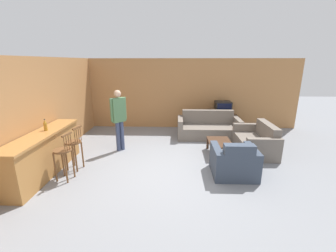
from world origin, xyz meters
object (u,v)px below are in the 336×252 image
at_px(tv_unit, 222,123).
at_px(bar_chair_mid, 74,146).
at_px(bar_chair_near, 63,155).
at_px(coffee_table, 220,143).
at_px(person_by_window, 119,116).
at_px(couch_far, 208,128).
at_px(armchair_near, 234,163).
at_px(tv, 223,109).
at_px(loveseat_right, 256,142).
at_px(bottle, 45,125).

bearing_deg(tv_unit, bar_chair_mid, -141.15).
bearing_deg(bar_chair_near, coffee_table, 22.75).
xyz_separation_m(coffee_table, tv_unit, (0.51, 2.30, -0.04)).
distance_m(coffee_table, person_by_window, 2.90).
xyz_separation_m(bar_chair_near, couch_far, (3.49, 3.03, -0.28)).
relative_size(coffee_table, tv_unit, 0.78).
bearing_deg(bar_chair_near, armchair_near, 5.08).
bearing_deg(bar_chair_near, person_by_window, 65.60).
bearing_deg(tv_unit, tv, -90.00).
bearing_deg(tv_unit, loveseat_right, -74.60).
height_order(bar_chair_mid, couch_far, bar_chair_mid).
bearing_deg(coffee_table, tv_unit, 77.59).
bearing_deg(tv, coffee_table, -102.43).
bearing_deg(tv, tv_unit, 90.00).
bearing_deg(couch_far, tv, 51.75).
distance_m(bar_chair_mid, tv, 5.26).
height_order(bar_chair_near, person_by_window, person_by_window).
xyz_separation_m(loveseat_right, tv_unit, (-0.57, 2.06, -0.01)).
xyz_separation_m(couch_far, loveseat_right, (1.18, -1.29, -0.00)).
xyz_separation_m(tv_unit, bottle, (-4.67, -3.34, 0.81)).
distance_m(armchair_near, loveseat_right, 1.71).
height_order(armchair_near, tv, tv).
height_order(loveseat_right, tv_unit, loveseat_right).
distance_m(tv_unit, bottle, 5.80).
distance_m(couch_far, coffee_table, 1.53).
bearing_deg(tv_unit, bar_chair_near, -137.13).
bearing_deg(person_by_window, loveseat_right, 0.16).
height_order(armchair_near, person_by_window, person_by_window).
height_order(armchair_near, tv_unit, armchair_near).
height_order(armchair_near, bottle, bottle).
bearing_deg(couch_far, tv_unit, 51.86).
bearing_deg(tv, person_by_window, -147.97).
relative_size(bar_chair_near, bottle, 3.97).
height_order(coffee_table, bottle, bottle).
xyz_separation_m(bar_chair_near, tv_unit, (4.10, 3.80, -0.30)).
bearing_deg(bottle, bar_chair_near, -38.40).
relative_size(armchair_near, tv, 1.70).
bearing_deg(loveseat_right, armchair_near, -124.48).
bearing_deg(armchair_near, couch_far, 94.44).
height_order(coffee_table, tv, tv).
bearing_deg(tv_unit, bottle, -144.42).
bearing_deg(person_by_window, tv_unit, 32.06).
distance_m(armchair_near, person_by_window, 3.31).
bearing_deg(bar_chair_mid, tv, 38.82).
xyz_separation_m(bar_chair_near, tv, (4.10, 3.80, 0.25)).
height_order(bottle, person_by_window, person_by_window).
bearing_deg(loveseat_right, couch_far, 132.39).
bearing_deg(armchair_near, coffee_table, 95.18).
xyz_separation_m(bar_chair_mid, tv_unit, (4.10, 3.30, -0.30)).
relative_size(coffee_table, tv, 1.62).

